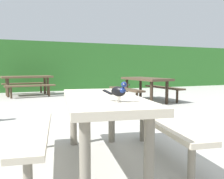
# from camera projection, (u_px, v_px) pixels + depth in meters

# --- Properties ---
(ground_plane) EXTENTS (60.00, 60.00, 0.00)m
(ground_plane) POSITION_uv_depth(u_px,v_px,m) (118.00, 153.00, 2.91)
(ground_plane) COLOR #A3A099
(hedge_wall) EXTENTS (28.00, 1.67, 2.21)m
(hedge_wall) POSITION_uv_depth(u_px,v_px,m) (42.00, 67.00, 11.22)
(hedge_wall) COLOR #2D6B28
(hedge_wall) RESTS_ON ground
(picnic_table_foreground) EXTENTS (1.93, 1.95, 0.74)m
(picnic_table_foreground) POSITION_uv_depth(u_px,v_px,m) (102.00, 113.00, 2.57)
(picnic_table_foreground) COLOR #B2A893
(picnic_table_foreground) RESTS_ON ground
(bird_grackle) EXTENTS (0.17, 0.26, 0.18)m
(bird_grackle) POSITION_uv_depth(u_px,v_px,m) (119.00, 91.00, 2.08)
(bird_grackle) COLOR black
(bird_grackle) RESTS_ON picnic_table_foreground
(picnic_table_mid_left) EXTENTS (1.88, 1.85, 0.74)m
(picnic_table_mid_left) POSITION_uv_depth(u_px,v_px,m) (27.00, 81.00, 8.95)
(picnic_table_mid_left) COLOR brown
(picnic_table_mid_left) RESTS_ON ground
(picnic_table_mid_right) EXTENTS (1.78, 1.84, 0.74)m
(picnic_table_mid_right) POSITION_uv_depth(u_px,v_px,m) (146.00, 84.00, 7.31)
(picnic_table_mid_right) COLOR #473828
(picnic_table_mid_right) RESTS_ON ground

